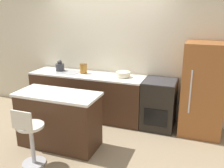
{
  "coord_description": "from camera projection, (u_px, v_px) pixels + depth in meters",
  "views": [
    {
      "loc": [
        1.78,
        -4.03,
        2.16
      ],
      "look_at": [
        0.41,
        -0.27,
        0.94
      ],
      "focal_mm": 40.0,
      "sensor_mm": 36.0,
      "label": 1
    }
  ],
  "objects": [
    {
      "name": "kettle",
      "position": [
        60.0,
        66.0,
        5.2
      ],
      "size": [
        0.18,
        0.18,
        0.23
      ],
      "color": "#333338",
      "rests_on": "back_counter"
    },
    {
      "name": "oven_range",
      "position": [
        159.0,
        104.0,
        4.65
      ],
      "size": [
        0.59,
        0.67,
        0.91
      ],
      "color": "black",
      "rests_on": "ground_plane"
    },
    {
      "name": "back_counter",
      "position": [
        87.0,
        95.0,
        5.13
      ],
      "size": [
        2.34,
        0.66,
        0.91
      ],
      "color": "#422819",
      "rests_on": "ground_plane"
    },
    {
      "name": "wall_back",
      "position": [
        109.0,
        52.0,
        5.09
      ],
      "size": [
        8.0,
        0.06,
        2.6
      ],
      "color": "beige",
      "rests_on": "ground_plane"
    },
    {
      "name": "stool_chair",
      "position": [
        30.0,
        137.0,
        3.47
      ],
      "size": [
        0.38,
        0.38,
        0.88
      ],
      "color": "#B7B7BC",
      "rests_on": "ground_plane"
    },
    {
      "name": "kitchen_island",
      "position": [
        59.0,
        119.0,
        4.0
      ],
      "size": [
        1.33,
        0.6,
        0.9
      ],
      "color": "#422819",
      "rests_on": "ground_plane"
    },
    {
      "name": "canister_jar",
      "position": [
        83.0,
        68.0,
        5.02
      ],
      "size": [
        0.15,
        0.15,
        0.19
      ],
      "color": "#9E6623",
      "rests_on": "back_counter"
    },
    {
      "name": "refrigerator",
      "position": [
        203.0,
        90.0,
        4.31
      ],
      "size": [
        0.7,
        0.67,
        1.63
      ],
      "color": "#995628",
      "rests_on": "ground_plane"
    },
    {
      "name": "ground_plane",
      "position": [
        97.0,
        125.0,
        4.83
      ],
      "size": [
        14.0,
        14.0,
        0.0
      ],
      "primitive_type": "plane",
      "color": "#998466"
    },
    {
      "name": "mixing_bowl",
      "position": [
        123.0,
        74.0,
        4.76
      ],
      "size": [
        0.27,
        0.27,
        0.1
      ],
      "color": "beige",
      "rests_on": "back_counter"
    }
  ]
}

